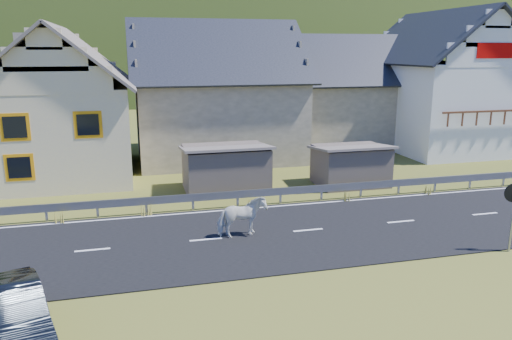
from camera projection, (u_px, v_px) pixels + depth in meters
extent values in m
plane|color=#42491A|center=(308.00, 231.00, 19.36)|extent=(160.00, 160.00, 0.00)
cube|color=black|center=(308.00, 231.00, 19.35)|extent=(60.00, 7.00, 0.04)
cube|color=silver|center=(308.00, 230.00, 19.35)|extent=(60.00, 6.60, 0.01)
cube|color=#93969B|center=(281.00, 191.00, 22.69)|extent=(28.00, 0.08, 0.34)
cube|color=#93969B|center=(46.00, 213.00, 20.36)|extent=(0.10, 0.06, 0.70)
cube|color=#93969B|center=(97.00, 210.00, 20.84)|extent=(0.10, 0.06, 0.70)
cube|color=#93969B|center=(146.00, 206.00, 21.32)|extent=(0.10, 0.06, 0.70)
cube|color=#93969B|center=(193.00, 203.00, 21.80)|extent=(0.10, 0.06, 0.70)
cube|color=#93969B|center=(238.00, 199.00, 22.28)|extent=(0.10, 0.06, 0.70)
cube|color=#93969B|center=(280.00, 196.00, 22.76)|extent=(0.10, 0.06, 0.70)
cube|color=#93969B|center=(321.00, 193.00, 23.24)|extent=(0.10, 0.06, 0.70)
cube|color=#93969B|center=(361.00, 190.00, 23.72)|extent=(0.10, 0.06, 0.70)
cube|color=#93969B|center=(399.00, 187.00, 24.20)|extent=(0.10, 0.06, 0.70)
cube|color=#93969B|center=(435.00, 185.00, 24.68)|extent=(0.10, 0.06, 0.70)
cube|color=#93969B|center=(470.00, 182.00, 25.16)|extent=(0.10, 0.06, 0.70)
cube|color=#93969B|center=(503.00, 180.00, 25.64)|extent=(0.10, 0.06, 0.70)
cube|color=brown|center=(226.00, 169.00, 24.74)|extent=(4.30, 3.30, 2.40)
cube|color=brown|center=(351.00, 166.00, 25.85)|extent=(3.80, 2.90, 2.20)
cube|color=beige|center=(65.00, 130.00, 27.68)|extent=(7.00, 9.00, 5.00)
cube|color=orange|center=(15.00, 127.00, 22.84)|extent=(1.30, 0.12, 1.30)
cube|color=orange|center=(88.00, 125.00, 23.61)|extent=(1.30, 0.12, 1.30)
cube|color=orange|center=(20.00, 167.00, 23.29)|extent=(1.30, 0.12, 1.30)
cube|color=tan|center=(23.00, 55.00, 27.66)|extent=(0.70, 0.70, 2.40)
cube|color=tan|center=(216.00, 118.00, 32.66)|extent=(10.00, 9.00, 5.00)
cube|color=tan|center=(344.00, 113.00, 36.99)|extent=(9.00, 8.00, 4.60)
cube|color=silver|center=(440.00, 105.00, 35.43)|extent=(8.00, 10.00, 6.00)
cube|color=#BC0300|center=(496.00, 51.00, 29.80)|extent=(2.60, 0.06, 0.90)
cube|color=brown|center=(492.00, 111.00, 30.44)|extent=(6.80, 0.12, 0.12)
ellipsoid|color=#2B3914|center=(160.00, 120.00, 194.81)|extent=(440.00, 280.00, 260.00)
imported|color=silver|center=(242.00, 217.00, 18.53)|extent=(1.09, 1.91, 1.52)
imported|color=black|center=(10.00, 318.00, 11.72)|extent=(2.78, 4.63, 1.44)
cylinder|color=#93969B|center=(512.00, 223.00, 17.19)|extent=(0.08, 0.08, 2.06)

